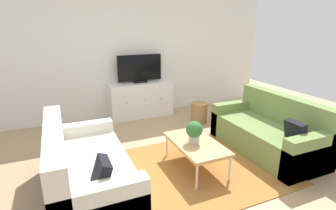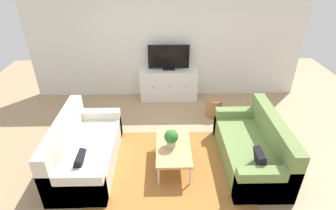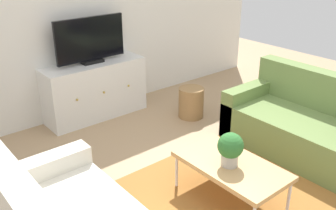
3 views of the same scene
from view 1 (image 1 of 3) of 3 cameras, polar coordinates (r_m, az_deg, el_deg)
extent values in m
plane|color=tan|center=(3.89, 4.13, -12.88)|extent=(10.00, 10.00, 0.00)
cube|color=silver|center=(5.77, -7.60, 11.20)|extent=(6.40, 0.12, 2.70)
cube|color=#9E662D|center=(3.77, 5.21, -13.84)|extent=(2.50, 1.90, 0.01)
cube|color=beige|center=(3.35, -16.55, -14.62)|extent=(0.89, 1.80, 0.44)
cube|color=beige|center=(3.24, -23.03, -12.08)|extent=(0.20, 1.80, 0.88)
cube|color=beige|center=(4.03, -18.21, -7.84)|extent=(0.89, 0.18, 0.60)
cube|color=black|center=(2.70, -14.42, -14.42)|extent=(0.19, 0.30, 0.32)
cube|color=olive|center=(4.45, 20.51, -6.75)|extent=(0.89, 1.80, 0.44)
cube|color=olive|center=(4.61, 23.89, -3.39)|extent=(0.20, 1.80, 0.88)
cube|color=olive|center=(4.98, 14.26, -2.62)|extent=(0.89, 0.18, 0.60)
cube|color=olive|center=(3.95, 28.77, -9.76)|extent=(0.89, 0.18, 0.60)
cube|color=black|center=(3.94, 26.16, -5.26)|extent=(0.17, 0.30, 0.31)
cube|color=tan|center=(3.65, 6.13, -8.40)|extent=(0.56, 1.01, 0.04)
cylinder|color=silver|center=(3.29, 6.34, -15.50)|extent=(0.03, 0.03, 0.35)
cylinder|color=silver|center=(3.52, 13.37, -13.47)|extent=(0.03, 0.03, 0.35)
cylinder|color=silver|center=(4.01, -0.31, -8.96)|extent=(0.03, 0.03, 0.35)
cylinder|color=silver|center=(4.20, 5.80, -7.75)|extent=(0.03, 0.03, 0.35)
cylinder|color=#B7B2A8|center=(3.60, 5.71, -7.43)|extent=(0.15, 0.15, 0.11)
sphere|color=#2D6B2D|center=(3.54, 5.78, -5.35)|extent=(0.23, 0.23, 0.23)
cube|color=white|center=(5.70, -5.94, 1.20)|extent=(1.36, 0.44, 0.75)
sphere|color=#B79338|center=(5.38, -9.05, 0.50)|extent=(0.03, 0.03, 0.03)
sphere|color=#B79338|center=(5.48, -5.20, 0.97)|extent=(0.03, 0.03, 0.03)
sphere|color=#B79338|center=(5.61, -1.51, 1.41)|extent=(0.03, 0.03, 0.03)
cube|color=black|center=(5.63, -6.13, 5.14)|extent=(0.28, 0.16, 0.04)
cube|color=black|center=(5.57, -6.22, 8.11)|extent=(0.95, 0.04, 0.55)
cylinder|color=#9E7547|center=(5.40, 6.79, -1.65)|extent=(0.34, 0.34, 0.41)
camera|label=2|loc=(2.03, 101.63, 35.28)|focal=28.59mm
camera|label=3|loc=(1.19, -60.13, 22.96)|focal=40.47mm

